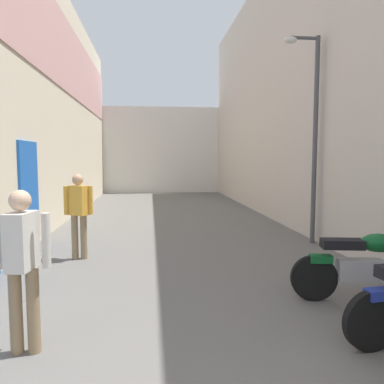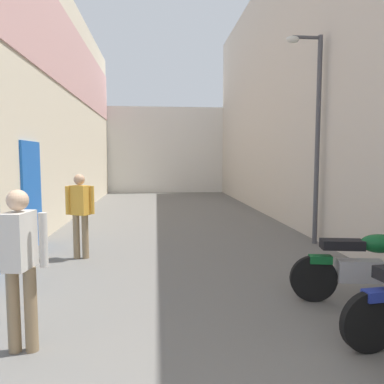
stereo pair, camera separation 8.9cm
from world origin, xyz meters
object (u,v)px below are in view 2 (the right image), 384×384
object	(u,v)px
pedestrian_further_down	(80,210)
street_lamp	(314,123)
pedestrian_mid_alley	(20,258)
motorcycle_fourth	(365,265)

from	to	relation	value
pedestrian_further_down	street_lamp	bearing A→B (deg)	9.22
pedestrian_further_down	pedestrian_mid_alley	bearing A→B (deg)	-88.11
motorcycle_fourth	pedestrian_mid_alley	bearing A→B (deg)	-167.86
motorcycle_fourth	pedestrian_further_down	bearing A→B (deg)	147.88
motorcycle_fourth	pedestrian_further_down	world-z (taller)	pedestrian_further_down
motorcycle_fourth	street_lamp	distance (m)	3.98
pedestrian_mid_alley	street_lamp	xyz separation A→B (m)	(4.63, 4.16, 1.68)
pedestrian_mid_alley	motorcycle_fourth	bearing A→B (deg)	12.14
street_lamp	pedestrian_further_down	bearing A→B (deg)	-170.78
motorcycle_fourth	pedestrian_mid_alley	xyz separation A→B (m)	(-3.94, -0.85, 0.42)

